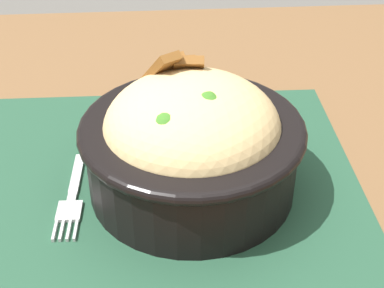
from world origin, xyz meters
name	(u,v)px	position (x,y,z in m)	size (l,w,h in m)	color
table	(145,223)	(0.00, 0.00, 0.67)	(1.27, 0.87, 0.73)	brown
placemat	(159,179)	(-0.02, 0.00, 0.73)	(0.39, 0.32, 0.00)	#1E422D
bowl	(192,141)	(-0.05, 0.02, 0.78)	(0.20, 0.20, 0.13)	black
fork	(72,198)	(0.06, 0.03, 0.73)	(0.02, 0.12, 0.00)	#B6B6B6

